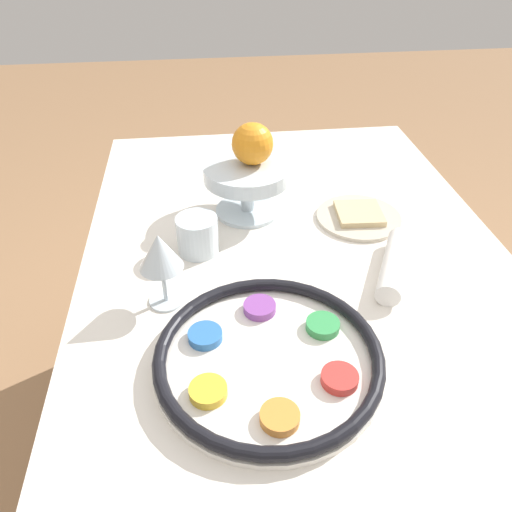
{
  "coord_description": "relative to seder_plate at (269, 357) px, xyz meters",
  "views": [
    {
      "loc": [
        -0.72,
        0.17,
        1.28
      ],
      "look_at": [
        -0.02,
        0.09,
        0.75
      ],
      "focal_mm": 35.0,
      "sensor_mm": 36.0,
      "label": 1
    }
  ],
  "objects": [
    {
      "name": "dining_table",
      "position": [
        0.24,
        -0.09,
        -0.37
      ],
      "size": [
        1.21,
        0.81,
        0.71
      ],
      "color": "silver",
      "rests_on": "ground_plane"
    },
    {
      "name": "ground_plane",
      "position": [
        0.24,
        -0.09,
        -0.73
      ],
      "size": [
        8.0,
        8.0,
        0.0
      ],
      "primitive_type": "plane",
      "color": "#99704C"
    },
    {
      "name": "fruit_stand",
      "position": [
        0.42,
        -0.01,
        0.07
      ],
      "size": [
        0.18,
        0.18,
        0.11
      ],
      "color": "silver",
      "rests_on": "dining_table"
    },
    {
      "name": "bread_plate",
      "position": [
        0.37,
        -0.24,
        -0.01
      ],
      "size": [
        0.18,
        0.18,
        0.02
      ],
      "color": "beige",
      "rests_on": "dining_table"
    },
    {
      "name": "wine_glass",
      "position": [
        0.16,
        0.15,
        0.08
      ],
      "size": [
        0.07,
        0.07,
        0.14
      ],
      "color": "silver",
      "rests_on": "dining_table"
    },
    {
      "name": "seder_plate",
      "position": [
        0.0,
        0.0,
        0.0
      ],
      "size": [
        0.33,
        0.33,
        0.03
      ],
      "color": "silver",
      "rests_on": "dining_table"
    },
    {
      "name": "orange_fruit",
      "position": [
        0.43,
        -0.03,
        0.14
      ],
      "size": [
        0.08,
        0.08,
        0.08
      ],
      "color": "orange",
      "rests_on": "fruit_stand"
    },
    {
      "name": "cup_near",
      "position": [
        0.3,
        0.09,
        0.02
      ],
      "size": [
        0.08,
        0.08,
        0.07
      ],
      "color": "silver",
      "rests_on": "dining_table"
    },
    {
      "name": "napkin_roll",
      "position": [
        0.18,
        -0.25,
        0.01
      ],
      "size": [
        0.18,
        0.12,
        0.04
      ],
      "color": "white",
      "rests_on": "dining_table"
    }
  ]
}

